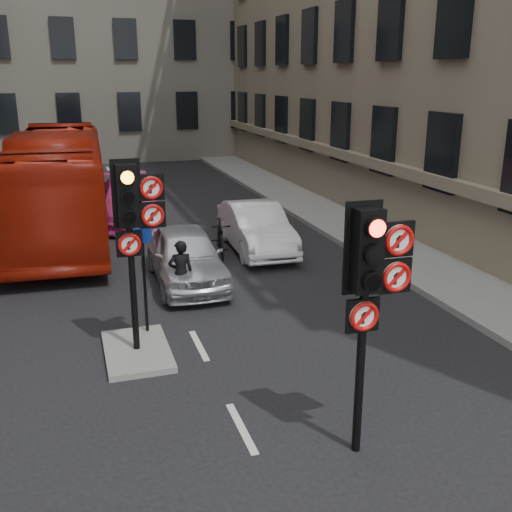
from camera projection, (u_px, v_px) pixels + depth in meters
pavement_right at (364, 230)px, 20.18m from camera, size 3.00×50.00×0.16m
centre_island at (137, 351)px, 11.38m from camera, size 1.20×2.00×0.12m
signal_near at (371, 277)px, 7.77m from camera, size 0.91×0.40×3.58m
signal_far at (133, 215)px, 10.63m from camera, size 0.91×0.40×3.58m
car_silver at (186, 256)px, 15.11m from camera, size 1.77×4.22×1.43m
car_white at (256, 228)px, 17.88m from camera, size 1.67×4.36×1.42m
car_pink at (129, 201)px, 21.42m from camera, size 2.23×5.22×1.50m
bus_red at (58, 183)px, 19.60m from camera, size 3.35×12.17×3.36m
motorcycle at (220, 239)px, 17.23m from camera, size 0.83×1.90×1.11m
motorcyclist at (181, 274)px, 13.55m from camera, size 0.58×0.39×1.56m
info_sign at (144, 265)px, 11.71m from camera, size 0.37×0.16×2.16m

